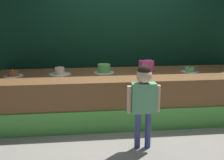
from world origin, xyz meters
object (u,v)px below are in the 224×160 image
at_px(cake_center_right, 104,69).
at_px(cake_far_right, 190,70).
at_px(cake_far_left, 13,74).
at_px(child_figure, 144,95).
at_px(pink_box, 146,66).
at_px(cake_center_left, 60,72).

xyz_separation_m(cake_center_right, cake_far_right, (1.43, -0.10, -0.03)).
bearing_deg(cake_far_right, cake_center_right, 176.15).
bearing_deg(cake_center_right, cake_far_right, -3.85).
height_order(cake_far_left, cake_center_right, cake_center_right).
height_order(child_figure, pink_box, child_figure).
xyz_separation_m(child_figure, cake_center_left, (-1.11, 1.14, 0.09)).
bearing_deg(pink_box, cake_far_left, -176.98).
relative_size(child_figure, cake_center_left, 3.19).
bearing_deg(pink_box, cake_center_left, -176.99).
relative_size(cake_center_right, cake_far_right, 1.14).
xyz_separation_m(child_figure, cake_far_left, (-1.83, 1.10, 0.08)).
distance_m(cake_far_left, cake_center_left, 0.71).
relative_size(cake_center_left, cake_center_right, 1.03).
height_order(cake_center_left, cake_center_right, cake_center_left).
xyz_separation_m(cake_far_left, cake_center_right, (1.43, 0.08, 0.03)).
distance_m(child_figure, cake_center_left, 1.59).
distance_m(child_figure, cake_center_right, 1.25).
bearing_deg(cake_center_right, child_figure, -71.39).
xyz_separation_m(pink_box, cake_center_right, (-0.71, -0.03, -0.03)).
height_order(pink_box, cake_center_right, pink_box).
bearing_deg(cake_center_left, cake_far_left, -176.97).
bearing_deg(cake_center_right, cake_center_left, -176.40).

